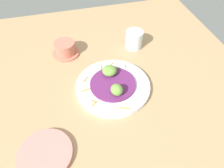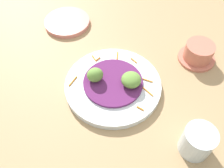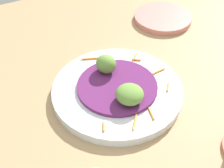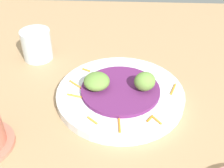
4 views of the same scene
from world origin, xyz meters
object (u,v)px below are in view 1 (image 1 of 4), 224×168
object	(u,v)px
terracotta_bowl	(65,49)
main_plate	(113,86)
guac_scoop_center	(116,90)
side_plate_small	(45,154)
guac_scoop_left	(110,71)
water_glass	(134,39)

from	to	relation	value
terracotta_bowl	main_plate	bearing A→B (deg)	120.75
guac_scoop_center	terracotta_bowl	xyz separation A→B (cm)	(14.11, -28.91, -1.96)
side_plate_small	main_plate	bearing A→B (deg)	-141.73
guac_scoop_left	water_glass	size ratio (longest dim) A/B	0.71
guac_scoop_left	side_plate_small	bearing A→B (deg)	44.41
guac_scoop_left	side_plate_small	world-z (taller)	guac_scoop_left
guac_scoop_left	guac_scoop_center	distance (cm)	9.86
main_plate	guac_scoop_left	bearing A→B (deg)	-91.85
side_plate_small	terracotta_bowl	size ratio (longest dim) A/B	1.39
main_plate	side_plate_small	size ratio (longest dim) A/B	1.72
main_plate	water_glass	xyz separation A→B (cm)	(-15.35, -21.50, 2.87)
guac_scoop_center	terracotta_bowl	bearing A→B (deg)	-63.98
guac_scoop_center	terracotta_bowl	world-z (taller)	guac_scoop_center
terracotta_bowl	side_plate_small	bearing A→B (deg)	76.20
main_plate	guac_scoop_left	size ratio (longest dim) A/B	4.97
guac_scoop_center	water_glass	distance (cm)	30.65
main_plate	guac_scoop_center	xyz separation A→B (cm)	(0.16, 4.92, 3.70)
side_plate_small	terracotta_bowl	world-z (taller)	terracotta_bowl
main_plate	terracotta_bowl	bearing A→B (deg)	-59.25
side_plate_small	guac_scoop_left	bearing A→B (deg)	-135.59
guac_scoop_left	terracotta_bowl	size ratio (longest dim) A/B	0.48
main_plate	side_plate_small	world-z (taller)	main_plate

